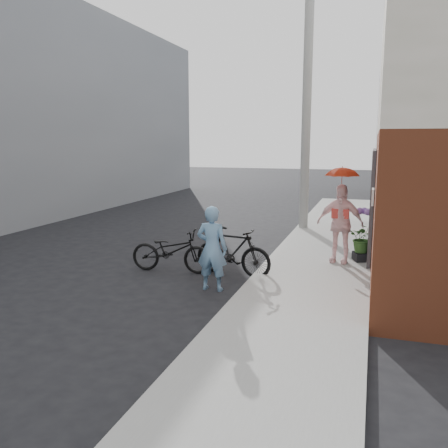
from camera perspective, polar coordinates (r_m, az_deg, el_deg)
The scene contains 11 objects.
ground at distance 9.88m, azimuth -1.90°, elevation -6.73°, with size 80.00×80.00×0.00m, color black.
sidewalk at distance 11.32m, azimuth 11.65°, elevation -4.44°, with size 2.20×24.00×0.12m, color gray.
curb at distance 11.48m, azimuth 5.87°, elevation -4.08°, with size 0.12×24.00×0.12m, color #9E9E99.
utility_pole at distance 15.07m, azimuth 9.87°, elevation 12.35°, with size 0.28×0.28×7.00m, color #9E9E99.
officer at distance 9.03m, azimuth -1.45°, elevation -2.95°, with size 0.60×0.39×1.64m, color #6793B8.
bike_left at distance 10.41m, azimuth -6.36°, elevation -3.20°, with size 0.63×1.81×0.95m, color black.
bike_right at distance 10.06m, azimuth 1.08°, elevation -3.32°, with size 0.49×1.74×1.05m, color black.
kimono_woman at distance 10.95m, azimuth 13.78°, elevation 0.06°, with size 1.04×0.43×1.77m, color #FFD5D6.
parasol at distance 10.81m, azimuth 14.04°, elevation 6.40°, with size 0.74×0.74×0.65m, color red.
planter at distance 11.36m, azimuth 16.27°, elevation -3.78°, with size 0.37×0.37×0.19m, color black.
potted_plant at distance 11.27m, azimuth 16.38°, elevation -1.62°, with size 0.61×0.53×0.68m, color #325B24.
Camera 1 is at (3.15, -8.92, 2.84)m, focal length 38.00 mm.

